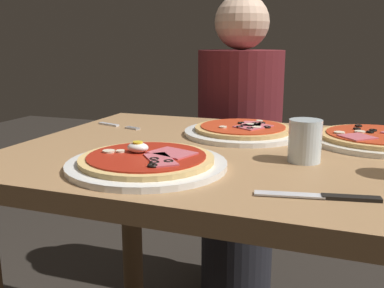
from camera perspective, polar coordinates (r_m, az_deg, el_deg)
name	(u,v)px	position (r m, az deg, el deg)	size (l,w,h in m)	color
dining_table	(241,208)	(1.05, 6.37, -8.18)	(1.05, 0.77, 0.77)	#9E754C
pizza_foreground	(147,162)	(0.87, -5.83, -2.28)	(0.31, 0.31, 0.05)	white
pizza_across_left	(243,131)	(1.17, 6.57, 1.71)	(0.31, 0.31, 0.03)	white
pizza_across_right	(378,139)	(1.16, 22.83, 0.62)	(0.32, 0.32, 0.03)	silver
water_glass_near	(305,144)	(0.93, 14.32, 0.05)	(0.07, 0.07, 0.09)	silver
fork	(115,125)	(1.31, -9.83, 2.38)	(0.15, 0.06, 0.00)	silver
knife	(326,197)	(0.73, 16.85, -6.50)	(0.20, 0.05, 0.01)	silver
diner_person	(239,160)	(1.74, 6.03, -2.02)	(0.32, 0.32, 1.18)	black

